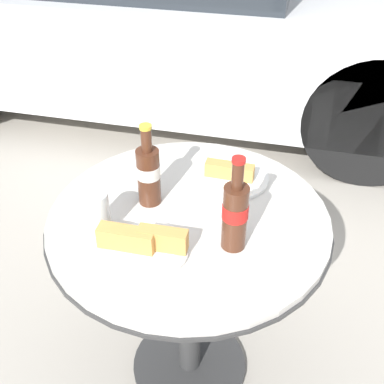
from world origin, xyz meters
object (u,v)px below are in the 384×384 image
object	(u,v)px
bistro_table	(189,255)
lunch_plate_far	(144,244)
drinking_glass	(97,214)
cola_bottle_right	(235,213)
lunch_plate_near	(230,175)
parked_car	(162,8)
cola_bottle_left	(148,173)

from	to	relation	value
bistro_table	lunch_plate_far	xyz separation A→B (m)	(-0.07, -0.17, 0.18)
drinking_glass	lunch_plate_far	distance (m)	0.15
bistro_table	cola_bottle_right	world-z (taller)	cola_bottle_right
lunch_plate_near	cola_bottle_right	bearing A→B (deg)	-78.14
cola_bottle_right	parked_car	xyz separation A→B (m)	(-0.85, 2.23, -0.19)
cola_bottle_left	cola_bottle_right	bearing A→B (deg)	-25.55
drinking_glass	lunch_plate_near	size ratio (longest dim) A/B	0.51
bistro_table	lunch_plate_near	world-z (taller)	lunch_plate_near
cola_bottle_right	parked_car	size ratio (longest dim) A/B	0.06
cola_bottle_left	drinking_glass	distance (m)	0.18
lunch_plate_near	parked_car	world-z (taller)	parked_car
bistro_table	lunch_plate_near	distance (m)	0.27
bistro_table	lunch_plate_far	size ratio (longest dim) A/B	3.49
cola_bottle_right	lunch_plate_far	bearing A→B (deg)	-160.27
cola_bottle_left	drinking_glass	bearing A→B (deg)	-121.39
lunch_plate_near	parked_car	distance (m)	2.11
cola_bottle_right	drinking_glass	size ratio (longest dim) A/B	2.17
cola_bottle_left	parked_car	bearing A→B (deg)	105.65
drinking_glass	lunch_plate_far	bearing A→B (deg)	-19.06
drinking_glass	lunch_plate_near	bearing A→B (deg)	46.62
drinking_glass	parked_car	size ratio (longest dim) A/B	0.03
lunch_plate_near	parked_car	xyz separation A→B (m)	(-0.79, 1.95, -0.10)
bistro_table	cola_bottle_left	size ratio (longest dim) A/B	3.21
cola_bottle_right	parked_car	distance (m)	2.40
cola_bottle_left	lunch_plate_far	world-z (taller)	cola_bottle_left
cola_bottle_right	cola_bottle_left	bearing A→B (deg)	154.45
bistro_table	cola_bottle_left	bearing A→B (deg)	164.18
cola_bottle_right	lunch_plate_near	bearing A→B (deg)	101.86
drinking_glass	parked_car	distance (m)	2.32
drinking_glass	parked_car	bearing A→B (deg)	102.45
lunch_plate_near	drinking_glass	bearing A→B (deg)	-133.38
cola_bottle_left	lunch_plate_far	size ratio (longest dim) A/B	1.09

